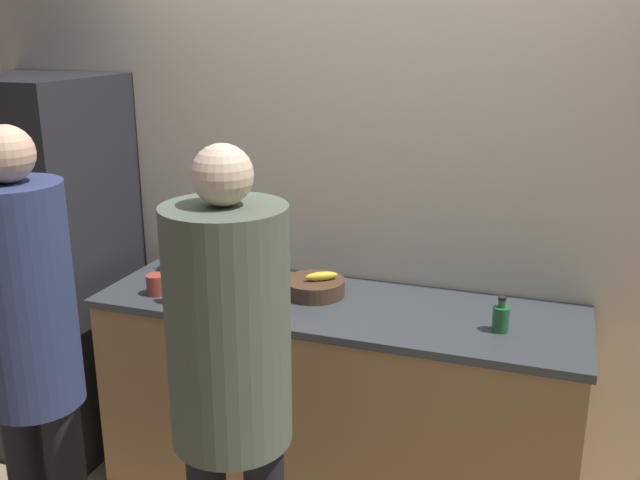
{
  "coord_description": "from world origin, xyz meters",
  "views": [
    {
      "loc": [
        0.89,
        -2.37,
        2.12
      ],
      "look_at": [
        0.0,
        0.16,
        1.3
      ],
      "focal_mm": 40.0,
      "sensor_mm": 36.0,
      "label": 1
    }
  ],
  "objects_px": {
    "utensil_crock": "(181,257)",
    "cup_red": "(156,284)",
    "bottle_green": "(501,318)",
    "person_center": "(230,371)",
    "fruit_bowl": "(314,287)",
    "bottle_dark": "(178,285)",
    "refrigerator": "(47,267)",
    "person_left": "(31,348)"
  },
  "relations": [
    {
      "from": "person_left",
      "to": "cup_red",
      "type": "xyz_separation_m",
      "value": [
        -0.05,
        0.85,
        -0.08
      ]
    },
    {
      "from": "refrigerator",
      "to": "cup_red",
      "type": "height_order",
      "value": "refrigerator"
    },
    {
      "from": "refrigerator",
      "to": "fruit_bowl",
      "type": "relative_size",
      "value": 6.86
    },
    {
      "from": "refrigerator",
      "to": "utensil_crock",
      "type": "xyz_separation_m",
      "value": [
        0.68,
        0.15,
        0.08
      ]
    },
    {
      "from": "bottle_green",
      "to": "bottle_dark",
      "type": "xyz_separation_m",
      "value": [
        -1.35,
        -0.16,
        0.03
      ]
    },
    {
      "from": "fruit_bowl",
      "to": "utensil_crock",
      "type": "xyz_separation_m",
      "value": [
        -0.73,
        0.09,
        0.04
      ]
    },
    {
      "from": "person_center",
      "to": "cup_red",
      "type": "bearing_deg",
      "value": 133.55
    },
    {
      "from": "fruit_bowl",
      "to": "person_left",
      "type": "bearing_deg",
      "value": -120.23
    },
    {
      "from": "bottle_green",
      "to": "bottle_dark",
      "type": "height_order",
      "value": "bottle_dark"
    },
    {
      "from": "person_left",
      "to": "utensil_crock",
      "type": "xyz_separation_m",
      "value": [
        -0.1,
        1.16,
        -0.05
      ]
    },
    {
      "from": "bottle_green",
      "to": "cup_red",
      "type": "relative_size",
      "value": 1.59
    },
    {
      "from": "person_center",
      "to": "utensil_crock",
      "type": "height_order",
      "value": "person_center"
    },
    {
      "from": "person_left",
      "to": "bottle_green",
      "type": "height_order",
      "value": "person_left"
    },
    {
      "from": "utensil_crock",
      "to": "cup_red",
      "type": "height_order",
      "value": "utensil_crock"
    },
    {
      "from": "utensil_crock",
      "to": "bottle_green",
      "type": "xyz_separation_m",
      "value": [
        1.55,
        -0.21,
        -0.02
      ]
    },
    {
      "from": "bottle_dark",
      "to": "cup_red",
      "type": "height_order",
      "value": "bottle_dark"
    },
    {
      "from": "person_center",
      "to": "refrigerator",
      "type": "bearing_deg",
      "value": 147.15
    },
    {
      "from": "refrigerator",
      "to": "bottle_dark",
      "type": "distance_m",
      "value": 0.92
    },
    {
      "from": "cup_red",
      "to": "utensil_crock",
      "type": "bearing_deg",
      "value": 99.87
    },
    {
      "from": "refrigerator",
      "to": "utensil_crock",
      "type": "bearing_deg",
      "value": 12.35
    },
    {
      "from": "refrigerator",
      "to": "bottle_green",
      "type": "relative_size",
      "value": 12.98
    },
    {
      "from": "person_center",
      "to": "utensil_crock",
      "type": "bearing_deg",
      "value": 126.28
    },
    {
      "from": "bottle_green",
      "to": "cup_red",
      "type": "height_order",
      "value": "bottle_green"
    },
    {
      "from": "person_center",
      "to": "cup_red",
      "type": "xyz_separation_m",
      "value": [
        -0.77,
        0.81,
        -0.1
      ]
    },
    {
      "from": "bottle_green",
      "to": "cup_red",
      "type": "distance_m",
      "value": 1.5
    },
    {
      "from": "utensil_crock",
      "to": "cup_red",
      "type": "relative_size",
      "value": 2.77
    },
    {
      "from": "person_center",
      "to": "fruit_bowl",
      "type": "distance_m",
      "value": 1.05
    },
    {
      "from": "fruit_bowl",
      "to": "utensil_crock",
      "type": "distance_m",
      "value": 0.73
    },
    {
      "from": "person_left",
      "to": "fruit_bowl",
      "type": "bearing_deg",
      "value": 59.77
    },
    {
      "from": "utensil_crock",
      "to": "bottle_dark",
      "type": "bearing_deg",
      "value": -61.78
    },
    {
      "from": "person_left",
      "to": "person_center",
      "type": "relative_size",
      "value": 1.01
    },
    {
      "from": "person_left",
      "to": "person_center",
      "type": "xyz_separation_m",
      "value": [
        0.72,
        0.04,
        0.02
      ]
    },
    {
      "from": "fruit_bowl",
      "to": "utensil_crock",
      "type": "relative_size",
      "value": 1.09
    },
    {
      "from": "fruit_bowl",
      "to": "bottle_green",
      "type": "bearing_deg",
      "value": -8.7
    },
    {
      "from": "fruit_bowl",
      "to": "bottle_dark",
      "type": "relative_size",
      "value": 1.31
    },
    {
      "from": "utensil_crock",
      "to": "cup_red",
      "type": "distance_m",
      "value": 0.32
    },
    {
      "from": "refrigerator",
      "to": "cup_red",
      "type": "bearing_deg",
      "value": -12.5
    },
    {
      "from": "refrigerator",
      "to": "fruit_bowl",
      "type": "distance_m",
      "value": 1.41
    },
    {
      "from": "refrigerator",
      "to": "bottle_green",
      "type": "distance_m",
      "value": 2.24
    },
    {
      "from": "person_center",
      "to": "fruit_bowl",
      "type": "relative_size",
      "value": 6.55
    },
    {
      "from": "refrigerator",
      "to": "fruit_bowl",
      "type": "xyz_separation_m",
      "value": [
        1.41,
        0.06,
        0.05
      ]
    },
    {
      "from": "bottle_green",
      "to": "utensil_crock",
      "type": "bearing_deg",
      "value": 172.2
    }
  ]
}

